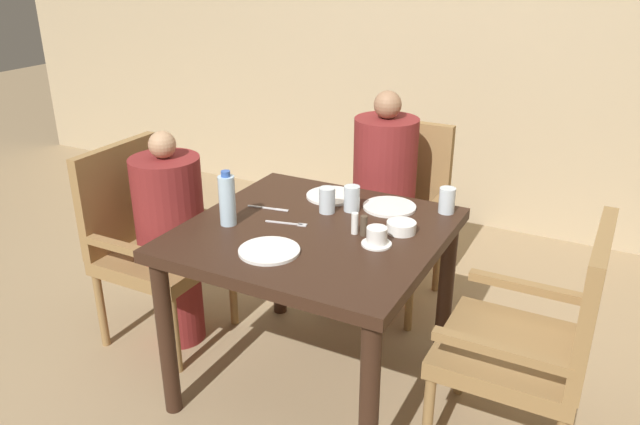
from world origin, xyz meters
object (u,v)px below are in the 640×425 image
plate_dessert_center (332,196)px  water_bottle (227,200)px  diner_in_left_chair (172,238)px  bowl_small (401,227)px  teacup_with_saucer (377,237)px  glass_tall_near (447,200)px  chair_far_side (393,207)px  glass_tall_mid (352,199)px  diner_in_far_chair (384,202)px  chair_left_side (149,237)px  plate_main_left (389,207)px  plate_main_right (269,251)px  chair_right_side (538,337)px  glass_tall_far (327,200)px

plate_dessert_center → water_bottle: 0.54m
diner_in_left_chair → bowl_small: diner_in_left_chair is taller
teacup_with_saucer → glass_tall_near: bearing=71.9°
bowl_small → glass_tall_near: size_ratio=1.07×
chair_far_side → glass_tall_mid: (0.06, -0.67, 0.29)m
chair_far_side → bowl_small: bearing=-67.2°
chair_far_side → plate_dessert_center: 0.62m
diner_in_far_chair → glass_tall_mid: 0.56m
water_bottle → plate_dessert_center: bearing=62.7°
chair_left_side → glass_tall_near: (1.34, 0.41, 0.29)m
diner_in_far_chair → glass_tall_near: size_ratio=10.62×
plate_main_left → plate_main_right: 0.65m
teacup_with_saucer → water_bottle: water_bottle is taller
chair_far_side → glass_tall_mid: 0.73m
chair_right_side → plate_dessert_center: 1.08m
plate_dessert_center → bowl_small: (0.42, -0.21, 0.02)m
teacup_with_saucer → bowl_small: teacup_with_saucer is taller
chair_left_side → bowl_small: 1.27m
plate_main_right → water_bottle: (-0.28, 0.14, 0.10)m
diner_in_far_chair → plate_main_right: 1.04m
diner_in_left_chair → chair_far_side: diner_in_left_chair is taller
chair_right_side → plate_main_left: 0.83m
chair_left_side → glass_tall_near: bearing=17.0°
diner_in_far_chair → plate_main_left: diner_in_far_chair is taller
chair_left_side → chair_far_side: (0.91, 0.90, 0.00)m
chair_left_side → glass_tall_mid: 1.04m
chair_left_side → diner_in_left_chair: diner_in_left_chair is taller
plate_dessert_center → glass_tall_near: glass_tall_near is taller
glass_tall_near → glass_tall_far: bearing=-152.8°
diner_in_far_chair → water_bottle: (-0.33, -0.89, 0.26)m
glass_tall_mid → glass_tall_far: bearing=-142.7°
diner_in_far_chair → plate_main_right: bearing=-92.6°
plate_main_left → water_bottle: (-0.52, -0.47, 0.10)m
chair_far_side → glass_tall_far: chair_far_side is taller
water_bottle → glass_tall_mid: 0.54m
chair_left_side → plate_main_left: (1.10, 0.34, 0.24)m
plate_main_left → bowl_small: 0.25m
plate_main_right → teacup_with_saucer: size_ratio=1.98×
chair_right_side → glass_tall_mid: bearing=164.4°
plate_main_right → teacup_with_saucer: bearing=36.3°
chair_left_side → glass_tall_far: chair_left_side is taller
bowl_small → teacup_with_saucer: bearing=-105.5°
chair_far_side → diner_in_left_chair: bearing=-130.2°
plate_main_left → glass_tall_mid: 0.18m
plate_main_right → diner_in_left_chair: bearing=159.4°
water_bottle → glass_tall_mid: size_ratio=2.08×
plate_main_left → water_bottle: water_bottle is taller
glass_tall_far → chair_far_side: bearing=87.7°
teacup_with_saucer → bowl_small: 0.16m
teacup_with_saucer → glass_tall_near: (0.14, 0.43, 0.02)m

